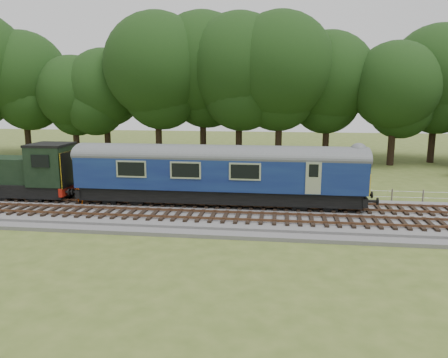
# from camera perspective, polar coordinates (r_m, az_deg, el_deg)

# --- Properties ---
(ground) EXTENTS (120.00, 120.00, 0.00)m
(ground) POSITION_cam_1_polar(r_m,az_deg,el_deg) (26.82, -2.44, -4.72)
(ground) COLOR #44561F
(ground) RESTS_ON ground
(ballast) EXTENTS (70.00, 7.00, 0.35)m
(ballast) POSITION_cam_1_polar(r_m,az_deg,el_deg) (26.77, -2.44, -4.36)
(ballast) COLOR #4C4C4F
(ballast) RESTS_ON ground
(track_north) EXTENTS (67.20, 2.40, 0.21)m
(track_north) POSITION_cam_1_polar(r_m,az_deg,el_deg) (28.04, -1.95, -3.13)
(track_north) COLOR black
(track_north) RESTS_ON ballast
(track_south) EXTENTS (67.20, 2.40, 0.21)m
(track_south) POSITION_cam_1_polar(r_m,az_deg,el_deg) (25.19, -3.07, -4.79)
(track_south) COLOR black
(track_south) RESTS_ON ballast
(fence) EXTENTS (64.00, 0.12, 1.00)m
(fence) POSITION_cam_1_polar(r_m,az_deg,el_deg) (31.11, -1.01, -2.48)
(fence) COLOR #6B6054
(fence) RESTS_ON ground
(tree_line) EXTENTS (70.00, 8.00, 18.00)m
(tree_line) POSITION_cam_1_polar(r_m,az_deg,el_deg) (48.18, 2.06, 2.38)
(tree_line) COLOR black
(tree_line) RESTS_ON ground
(dmu_railcar) EXTENTS (18.05, 2.86, 3.88)m
(dmu_railcar) POSITION_cam_1_polar(r_m,az_deg,el_deg) (27.49, -0.72, 1.26)
(dmu_railcar) COLOR black
(dmu_railcar) RESTS_ON ground
(shunter_loco) EXTENTS (8.92, 2.60, 3.38)m
(shunter_loco) POSITION_cam_1_polar(r_m,az_deg,el_deg) (32.62, -25.72, 0.59)
(shunter_loco) COLOR black
(shunter_loco) RESTS_ON ground
(worker) EXTENTS (0.59, 0.40, 1.59)m
(worker) POSITION_cam_1_polar(r_m,az_deg,el_deg) (29.41, -18.32, -1.56)
(worker) COLOR #F65B0C
(worker) RESTS_ON ballast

